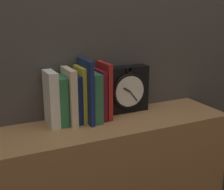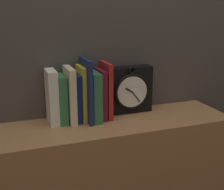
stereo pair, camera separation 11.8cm
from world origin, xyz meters
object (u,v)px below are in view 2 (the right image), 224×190
object	(u,v)px
book_slot3_navy	(76,97)
book_slot6_green	(93,96)
book_slot0_white	(52,97)
book_slot4_yellow	(81,93)
book_slot2_cream	(70,95)
book_slot8_red	(106,90)
book_slot1_green	(61,99)
book_slot7_maroon	(100,94)
book_slot5_navy	(86,90)
clock	(129,90)

from	to	relation	value
book_slot3_navy	book_slot6_green	size ratio (longest dim) A/B	0.97
book_slot0_white	book_slot4_yellow	xyz separation A→B (m)	(0.12, -0.00, 0.00)
book_slot4_yellow	book_slot2_cream	bearing A→B (deg)	-170.38
book_slot4_yellow	book_slot8_red	bearing A→B (deg)	-2.42
book_slot0_white	book_slot8_red	distance (m)	0.23
book_slot0_white	book_slot1_green	size ratio (longest dim) A/B	1.12
book_slot2_cream	book_slot8_red	distance (m)	0.16
book_slot2_cream	book_slot3_navy	size ratio (longest dim) A/B	1.15
book_slot7_maroon	book_slot5_navy	bearing A→B (deg)	-167.88
book_slot2_cream	book_slot7_maroon	world-z (taller)	book_slot2_cream
clock	book_slot1_green	distance (m)	0.31
book_slot6_green	book_slot2_cream	bearing A→B (deg)	176.49
book_slot5_navy	book_slot6_green	world-z (taller)	book_slot5_navy
book_slot4_yellow	book_slot6_green	distance (m)	0.05
book_slot6_green	book_slot7_maroon	distance (m)	0.04
clock	book_slot5_navy	world-z (taller)	book_slot5_navy
book_slot5_navy	book_slot6_green	xyz separation A→B (m)	(0.03, 0.00, -0.03)
book_slot1_green	book_slot6_green	world-z (taller)	book_slot6_green
book_slot2_cream	book_slot5_navy	size ratio (longest dim) A/B	0.87
book_slot2_cream	book_slot5_navy	bearing A→B (deg)	-9.02
book_slot0_white	book_slot2_cream	xyz separation A→B (m)	(0.07, -0.01, 0.00)
book_slot0_white	book_slot4_yellow	size ratio (longest dim) A/B	0.97
book_slot4_yellow	book_slot6_green	xyz separation A→B (m)	(0.05, -0.01, -0.01)
clock	book_slot1_green	xyz separation A→B (m)	(-0.31, -0.02, -0.01)
book_slot2_cream	book_slot6_green	world-z (taller)	book_slot2_cream
book_slot1_green	book_slot7_maroon	bearing A→B (deg)	-2.00
book_slot1_green	book_slot7_maroon	xyz separation A→B (m)	(0.17, -0.01, 0.01)
book_slot3_navy	book_slot5_navy	world-z (taller)	book_slot5_navy
book_slot2_cream	book_slot3_navy	bearing A→B (deg)	16.59
book_slot7_maroon	book_slot3_navy	bearing A→B (deg)	177.16
book_slot5_navy	book_slot8_red	bearing A→B (deg)	8.96
book_slot0_white	book_slot6_green	bearing A→B (deg)	-5.51
book_slot4_yellow	book_slot8_red	world-z (taller)	book_slot8_red
book_slot0_white	book_slot8_red	bearing A→B (deg)	-1.61
clock	book_slot4_yellow	size ratio (longest dim) A/B	0.94
book_slot3_navy	book_slot8_red	world-z (taller)	book_slot8_red
clock	book_slot4_yellow	distance (m)	0.22
book_slot0_white	book_slot7_maroon	xyz separation A→B (m)	(0.20, -0.01, -0.00)
book_slot1_green	book_slot5_navy	size ratio (longest dim) A/B	0.76
book_slot1_green	book_slot6_green	bearing A→B (deg)	-6.55
clock	book_slot1_green	size ratio (longest dim) A/B	1.09
book_slot1_green	book_slot2_cream	xyz separation A→B (m)	(0.04, -0.01, 0.02)
book_slot4_yellow	book_slot5_navy	xyz separation A→B (m)	(0.02, -0.02, 0.02)
book_slot1_green	book_slot2_cream	size ratio (longest dim) A/B	0.86
clock	book_slot0_white	size ratio (longest dim) A/B	0.98
book_slot1_green	book_slot7_maroon	distance (m)	0.17
book_slot0_white	book_slot6_green	xyz separation A→B (m)	(0.17, -0.02, -0.01)
book_slot2_cream	book_slot5_navy	xyz separation A→B (m)	(0.07, -0.01, 0.02)
book_slot2_cream	book_slot6_green	distance (m)	0.10
book_slot0_white	book_slot6_green	size ratio (longest dim) A/B	1.07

